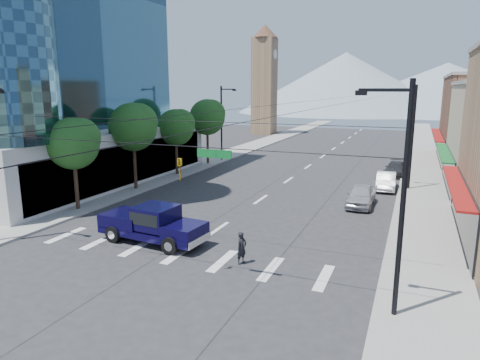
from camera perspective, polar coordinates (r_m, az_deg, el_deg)
The scene contains 19 objects.
ground at distance 22.14m, azimuth -9.73°, elevation -11.09°, with size 160.00×160.00×0.00m, color #28282B.
sidewalk_left at distance 62.21m, azimuth 0.42°, elevation 4.14°, with size 4.00×120.00×0.15m, color gray.
sidewalk_right at distance 57.80m, azimuth 23.09°, elevation 2.56°, with size 4.00×120.00×0.15m, color gray.
office_tower at distance 48.84m, azimuth -29.14°, elevation 17.44°, with size 29.50×27.00×30.00m.
clock_tower at distance 83.83m, azimuth 3.28°, elevation 13.40°, with size 4.80×4.80×20.40m.
mountain_left at distance 169.18m, azimuth 13.85°, elevation 12.51°, with size 80.00×80.00×22.00m, color gray.
mountain_right at distance 177.38m, azimuth 25.77°, elevation 11.00°, with size 90.00×90.00×18.00m, color gray.
tree_near at distance 32.28m, azimuth -21.12°, elevation 4.76°, with size 3.65×3.64×6.71m.
tree_midnear at distance 37.58m, azimuth -13.85°, elevation 7.06°, with size 4.09×4.09×7.52m.
tree_midfar at distance 43.46m, azimuth -8.35°, elevation 7.11°, with size 3.65×3.64×6.71m.
tree_far at distance 49.55m, azimuth -4.21°, elevation 8.50°, with size 4.09×4.09×7.52m.
signal_rig at distance 19.86m, azimuth -11.26°, elevation 0.22°, with size 21.80×0.20×9.00m.
lamp_pole_nw at distance 52.03m, azimuth -2.36°, elevation 7.97°, with size 2.00×0.25×9.00m.
lamp_pole_ne at distance 39.33m, azimuth 21.85°, elevation 5.80°, with size 2.00×0.25×9.00m.
pickup_truck at distance 25.03m, azimuth -11.62°, elevation -5.65°, with size 6.60×2.95×2.17m.
pedestrian at distance 21.67m, azimuth 0.22°, elevation -9.05°, with size 0.61×0.40×1.67m, color black.
parked_car_near at distance 33.34m, azimuth 15.83°, elevation -2.02°, with size 1.88×4.67×1.59m, color #B8B7BC.
parked_car_mid at distance 39.52m, azimuth 18.88°, elevation -0.13°, with size 1.58×4.52×1.49m, color white.
parked_car_far at distance 46.30m, azimuth 20.01°, elevation 1.43°, with size 1.92×4.73×1.37m, color #323234.
Camera 1 is at (11.03, -17.15, 8.64)m, focal length 32.00 mm.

